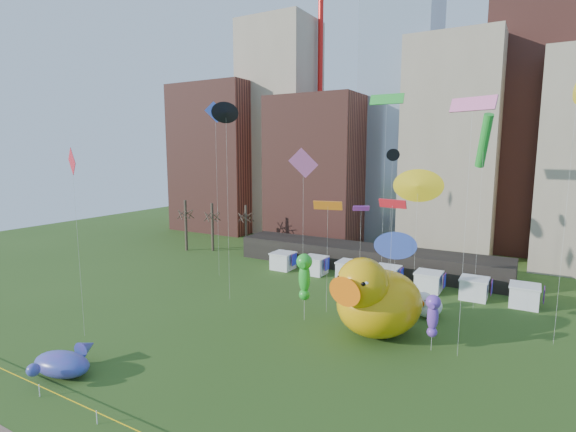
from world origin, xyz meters
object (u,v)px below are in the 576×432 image
Objects in this scene: small_duck at (427,305)px; seahorse_purple at (433,312)px; whale_inflatable at (64,363)px; seahorse_green at (304,273)px; big_duck at (376,299)px.

seahorse_purple is (1.95, -7.42, 2.08)m from small_duck.
seahorse_purple is 0.81× the size of whale_inflatable.
seahorse_green reaches higher than small_duck.
seahorse_purple is (12.30, -0.59, -1.45)m from seahorse_green.
big_duck is 1.59× the size of seahorse_green.
seahorse_green is (-10.35, -6.84, 3.54)m from small_duck.
seahorse_purple reaches higher than small_duck.
big_duck is at bearing 169.70° from seahorse_purple.
big_duck reaches higher than seahorse_purple.
whale_inflatable is at bearing -139.48° from seahorse_green.
small_duck is 12.90m from seahorse_green.
whale_inflatable is (-20.98, -25.04, -0.33)m from small_duck.
big_duck reaches higher than small_duck.
big_duck is 25.59m from whale_inflatable.
seahorse_purple is 29.02m from whale_inflatable.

